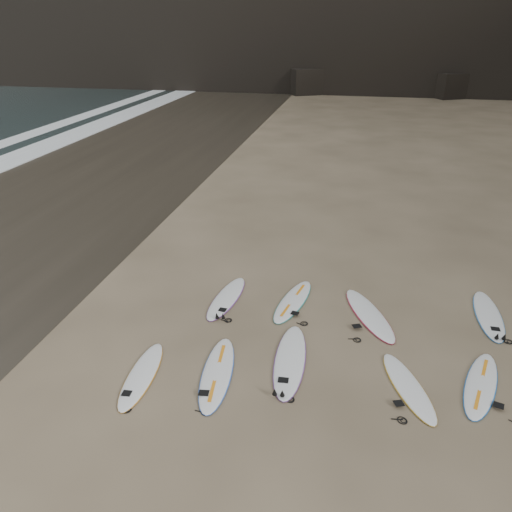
{
  "coord_description": "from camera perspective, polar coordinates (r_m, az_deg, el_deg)",
  "views": [
    {
      "loc": [
        0.08,
        -8.88,
        7.01
      ],
      "look_at": [
        -2.26,
        2.45,
        1.5
      ],
      "focal_mm": 35.0,
      "sensor_mm": 36.0,
      "label": 1
    }
  ],
  "objects": [
    {
      "name": "surfboard_3",
      "position": [
        11.27,
        17.01,
        -14.08
      ],
      "size": [
        1.33,
        2.34,
        0.08
      ],
      "primitive_type": "ellipsoid",
      "rotation": [
        0.0,
        0.0,
        0.36
      ],
      "color": "white",
      "rests_on": "ground"
    },
    {
      "name": "surfboard_0",
      "position": [
        11.37,
        -12.95,
        -13.09
      ],
      "size": [
        0.7,
        2.36,
        0.08
      ],
      "primitive_type": "ellipsoid",
      "rotation": [
        0.0,
        0.0,
        0.06
      ],
      "color": "white",
      "rests_on": "ground"
    },
    {
      "name": "surfboard_7",
      "position": [
        13.41,
        12.81,
        -6.51
      ],
      "size": [
        1.68,
        2.71,
        0.1
      ],
      "primitive_type": "ellipsoid",
      "rotation": [
        0.0,
        0.0,
        0.42
      ],
      "color": "white",
      "rests_on": "ground"
    },
    {
      "name": "ground",
      "position": [
        11.31,
        8.98,
        -13.19
      ],
      "size": [
        240.0,
        240.0,
        0.0
      ],
      "primitive_type": "plane",
      "color": "#897559",
      "rests_on": "ground"
    },
    {
      "name": "surfboard_2",
      "position": [
        11.53,
        3.91,
        -11.74
      ],
      "size": [
        0.79,
        2.79,
        0.1
      ],
      "primitive_type": "ellipsoid",
      "rotation": [
        0.0,
        0.0,
        0.04
      ],
      "color": "white",
      "rests_on": "ground"
    },
    {
      "name": "surfboard_6",
      "position": [
        13.71,
        4.25,
        -5.13
      ],
      "size": [
        1.09,
        2.53,
        0.09
      ],
      "primitive_type": "ellipsoid",
      "rotation": [
        0.0,
        0.0,
        -0.21
      ],
      "color": "white",
      "rests_on": "ground"
    },
    {
      "name": "surfboard_8",
      "position": [
        14.4,
        25.04,
        -6.12
      ],
      "size": [
        0.66,
        2.56,
        0.09
      ],
      "primitive_type": "ellipsoid",
      "rotation": [
        0.0,
        0.0,
        -0.02
      ],
      "color": "white",
      "rests_on": "ground"
    },
    {
      "name": "surfboard_4",
      "position": [
        11.85,
        24.32,
        -13.21
      ],
      "size": [
        1.28,
        2.49,
        0.09
      ],
      "primitive_type": "ellipsoid",
      "rotation": [
        0.0,
        0.0,
        -0.31
      ],
      "color": "white",
      "rests_on": "ground"
    },
    {
      "name": "surfboard_1",
      "position": [
        11.18,
        -4.47,
        -13.16
      ],
      "size": [
        0.9,
        2.65,
        0.09
      ],
      "primitive_type": "ellipsoid",
      "rotation": [
        0.0,
        0.0,
        0.11
      ],
      "color": "white",
      "rests_on": "ground"
    },
    {
      "name": "wet_sand",
      "position": [
        24.01,
        -22.15,
        6.62
      ],
      "size": [
        12.0,
        200.0,
        0.01
      ],
      "primitive_type": "cube",
      "color": "#383026",
      "rests_on": "ground"
    },
    {
      "name": "surfboard_5",
      "position": [
        13.84,
        -3.39,
        -4.78
      ],
      "size": [
        0.85,
        2.51,
        0.09
      ],
      "primitive_type": "ellipsoid",
      "rotation": [
        0.0,
        0.0,
        -0.11
      ],
      "color": "white",
      "rests_on": "ground"
    }
  ]
}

